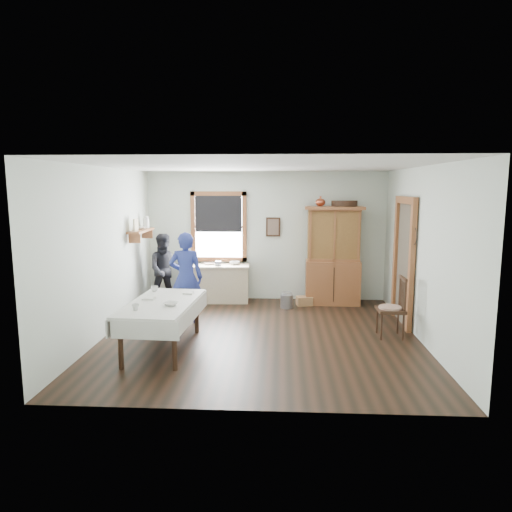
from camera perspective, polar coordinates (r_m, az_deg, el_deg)
name	(u,v)px	position (r m, az deg, el deg)	size (l,w,h in m)	color
room	(261,253)	(7.16, 0.59, 0.35)	(5.01, 5.01, 2.70)	black
window	(219,223)	(9.66, -4.69, 4.13)	(1.18, 0.07, 1.48)	white
doorway	(404,258)	(8.31, 18.05, -0.24)	(0.09, 1.14, 2.22)	#4E4538
wall_shelf	(142,229)	(9.07, -14.12, 3.25)	(0.24, 1.00, 0.44)	brown
framed_picture	(273,227)	(9.58, 2.15, 3.64)	(0.30, 0.04, 0.40)	#361D13
rug_beater	(415,229)	(7.71, 19.23, 3.23)	(0.27, 0.27, 0.01)	black
work_counter	(217,283)	(9.57, -4.93, -3.42)	(1.36, 0.52, 0.78)	#C2AF87
china_hutch	(333,256)	(9.40, 9.61, 0.05)	(1.17, 0.56, 2.00)	brown
dining_table	(163,325)	(6.94, -11.58, -8.50)	(0.94, 1.79, 0.72)	silver
spindle_chair	(391,307)	(7.60, 16.48, -6.12)	(0.45, 0.45, 0.99)	#361D13
pail	(287,301)	(9.12, 3.86, -5.66)	(0.25, 0.25, 0.27)	gray
wicker_basket	(304,301)	(9.35, 6.07, -5.60)	(0.31, 0.22, 0.18)	#966B44
woman_blue	(186,281)	(8.12, -8.73, -3.10)	(0.54, 0.36, 1.49)	navy
figure_dark	(166,272)	(9.38, -11.23, -2.02)	(0.66, 0.51, 1.35)	black
table_cup_a	(154,289)	(7.53, -12.58, -4.00)	(0.12, 0.12, 0.09)	silver
table_cup_b	(135,307)	(6.46, -14.83, -6.19)	(0.09, 0.09, 0.09)	silver
table_bowl	(171,304)	(6.60, -10.63, -5.89)	(0.22, 0.22, 0.05)	silver
counter_book	(204,264)	(9.60, -6.51, -0.98)	(0.17, 0.24, 0.02)	brown
counter_bowl	(235,263)	(9.53, -2.67, -0.87)	(0.21, 0.21, 0.07)	silver
shelf_bowl	(142,228)	(9.08, -14.10, 3.41)	(0.22, 0.22, 0.05)	silver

